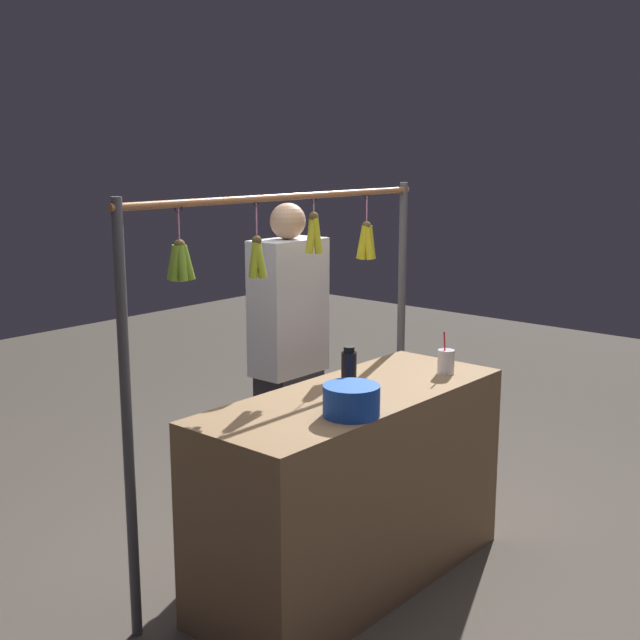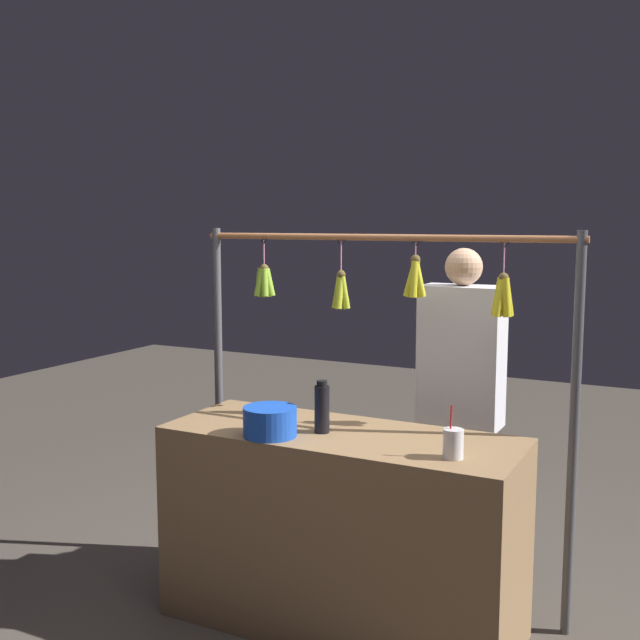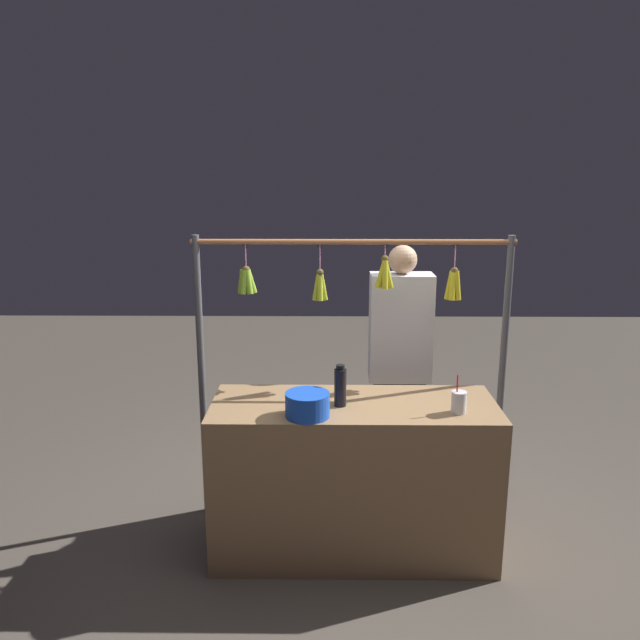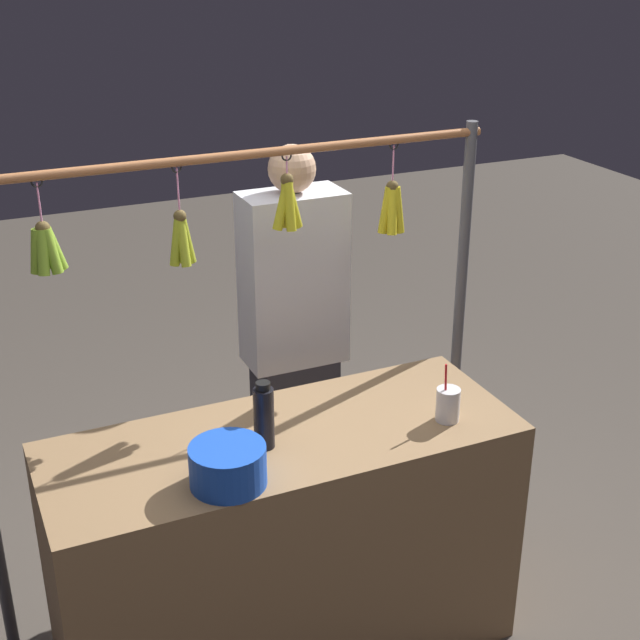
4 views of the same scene
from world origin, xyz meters
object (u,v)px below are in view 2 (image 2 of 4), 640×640
Objects in this scene: water_bottle at (322,408)px; drink_cup at (453,443)px; blue_bucket at (270,421)px; vendor_person at (460,419)px.

water_bottle reaches higher than drink_cup.
drink_cup is (-0.64, 0.10, -0.05)m from water_bottle.
drink_cup is at bearing -175.89° from blue_bucket.
blue_bucket is 1.11× the size of drink_cup.
water_bottle is at bearing -8.66° from drink_cup.
drink_cup is at bearing 104.91° from vendor_person.
vendor_person is at bearing -123.38° from blue_bucket.
drink_cup reaches higher than blue_bucket.
vendor_person reaches higher than drink_cup.
blue_bucket is 1.08m from vendor_person.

